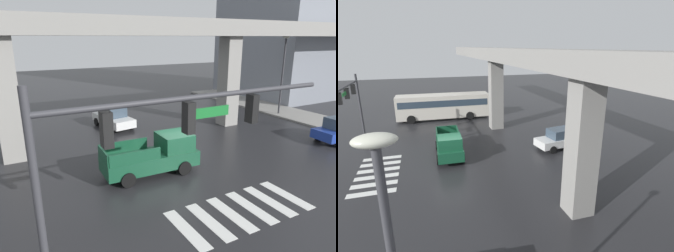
{
  "view_description": "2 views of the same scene",
  "coord_description": "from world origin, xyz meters",
  "views": [
    {
      "loc": [
        -8.17,
        -13.45,
        7.08
      ],
      "look_at": [
        0.1,
        1.61,
        2.03
      ],
      "focal_mm": 32.3,
      "sensor_mm": 36.0,
      "label": 1
    },
    {
      "loc": [
        18.85,
        -1.59,
        8.54
      ],
      "look_at": [
        1.11,
        4.03,
        2.97
      ],
      "focal_mm": 28.57,
      "sensor_mm": 36.0,
      "label": 2
    }
  ],
  "objects": [
    {
      "name": "ground_plane",
      "position": [
        0.0,
        0.0,
        0.0
      ],
      "size": [
        120.0,
        120.0,
        0.0
      ],
      "primitive_type": "plane",
      "color": "#232326"
    },
    {
      "name": "crosswalk_stripes",
      "position": [
        -0.0,
        -5.03,
        0.01
      ],
      "size": [
        6.05,
        2.8,
        0.01
      ],
      "color": "silver",
      "rests_on": "ground"
    },
    {
      "name": "elevated_overpass",
      "position": [
        0.0,
        5.82,
        7.25
      ],
      "size": [
        59.14,
        2.33,
        8.39
      ],
      "color": "gray",
      "rests_on": "ground"
    },
    {
      "name": "sidewalk_east",
      "position": [
        15.67,
        2.0,
        0.07
      ],
      "size": [
        4.0,
        36.0,
        0.15
      ],
      "primitive_type": "cube",
      "color": "gray",
      "rests_on": "ground"
    },
    {
      "name": "pickup_truck",
      "position": [
        -1.5,
        0.1,
        0.99
      ],
      "size": [
        5.16,
        2.22,
        2.08
      ],
      "color": "#14472D",
      "rests_on": "ground"
    },
    {
      "name": "sedan_white",
      "position": [
        -0.64,
        9.55,
        0.85
      ],
      "size": [
        2.44,
        4.52,
        1.72
      ],
      "color": "silver",
      "rests_on": "ground"
    },
    {
      "name": "traffic_signal_mast",
      "position": [
        -5.19,
        -7.07,
        4.55
      ],
      "size": [
        8.69,
        0.32,
        6.2
      ],
      "color": "#38383D",
      "rests_on": "ground"
    },
    {
      "name": "street_lamp_mid_block",
      "position": [
        14.47,
        5.93,
        4.56
      ],
      "size": [
        0.44,
        0.7,
        7.24
      ],
      "color": "#38383D",
      "rests_on": "ground"
    }
  ]
}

